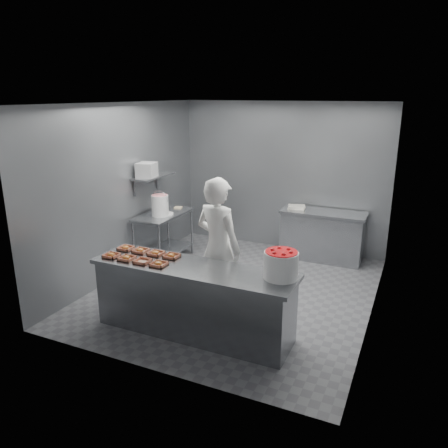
% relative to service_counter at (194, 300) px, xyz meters
% --- Properties ---
extents(floor, '(4.50, 4.50, 0.00)m').
position_rel_service_counter_xyz_m(floor, '(0.00, 1.35, -0.45)').
color(floor, '#4C4C51').
rests_on(floor, ground).
extents(ceiling, '(4.50, 4.50, 0.00)m').
position_rel_service_counter_xyz_m(ceiling, '(0.00, 1.35, 2.35)').
color(ceiling, white).
rests_on(ceiling, wall_back).
extents(wall_back, '(4.00, 0.04, 2.80)m').
position_rel_service_counter_xyz_m(wall_back, '(0.00, 3.60, 0.95)').
color(wall_back, slate).
rests_on(wall_back, ground).
extents(wall_left, '(0.04, 4.50, 2.80)m').
position_rel_service_counter_xyz_m(wall_left, '(-2.00, 1.35, 0.95)').
color(wall_left, slate).
rests_on(wall_left, ground).
extents(wall_right, '(0.04, 4.50, 2.80)m').
position_rel_service_counter_xyz_m(wall_right, '(2.00, 1.35, 0.95)').
color(wall_right, slate).
rests_on(wall_right, ground).
extents(service_counter, '(2.60, 0.70, 0.90)m').
position_rel_service_counter_xyz_m(service_counter, '(0.00, 0.00, 0.00)').
color(service_counter, slate).
rests_on(service_counter, ground).
extents(prep_table, '(0.60, 1.20, 0.90)m').
position_rel_service_counter_xyz_m(prep_table, '(-1.65, 1.95, 0.14)').
color(prep_table, slate).
rests_on(prep_table, ground).
extents(back_counter, '(1.50, 0.60, 0.90)m').
position_rel_service_counter_xyz_m(back_counter, '(0.90, 3.25, -0.00)').
color(back_counter, slate).
rests_on(back_counter, ground).
extents(wall_shelf, '(0.35, 0.90, 0.03)m').
position_rel_service_counter_xyz_m(wall_shelf, '(-1.82, 1.95, 1.10)').
color(wall_shelf, slate).
rests_on(wall_shelf, wall_left).
extents(tray_0, '(0.19, 0.18, 0.06)m').
position_rel_service_counter_xyz_m(tray_0, '(-1.11, -0.15, 0.47)').
color(tray_0, tan).
rests_on(tray_0, service_counter).
extents(tray_1, '(0.19, 0.18, 0.06)m').
position_rel_service_counter_xyz_m(tray_1, '(-0.87, -0.15, 0.47)').
color(tray_1, tan).
rests_on(tray_1, service_counter).
extents(tray_2, '(0.19, 0.18, 0.04)m').
position_rel_service_counter_xyz_m(tray_2, '(-0.63, -0.15, 0.47)').
color(tray_2, tan).
rests_on(tray_2, service_counter).
extents(tray_3, '(0.19, 0.18, 0.06)m').
position_rel_service_counter_xyz_m(tray_3, '(-0.39, -0.15, 0.47)').
color(tray_3, tan).
rests_on(tray_3, service_counter).
extents(tray_4, '(0.19, 0.18, 0.06)m').
position_rel_service_counter_xyz_m(tray_4, '(-1.11, 0.15, 0.47)').
color(tray_4, tan).
rests_on(tray_4, service_counter).
extents(tray_5, '(0.19, 0.18, 0.06)m').
position_rel_service_counter_xyz_m(tray_5, '(-0.87, 0.15, 0.47)').
color(tray_5, tan).
rests_on(tray_5, service_counter).
extents(tray_6, '(0.19, 0.18, 0.06)m').
position_rel_service_counter_xyz_m(tray_6, '(-0.63, 0.15, 0.47)').
color(tray_6, tan).
rests_on(tray_6, service_counter).
extents(tray_7, '(0.19, 0.18, 0.06)m').
position_rel_service_counter_xyz_m(tray_7, '(-0.39, 0.15, 0.47)').
color(tray_7, tan).
rests_on(tray_7, service_counter).
extents(worker, '(0.79, 0.62, 1.91)m').
position_rel_service_counter_xyz_m(worker, '(0.06, 0.60, 0.50)').
color(worker, white).
rests_on(worker, ground).
extents(strawberry_tub, '(0.39, 0.39, 0.32)m').
position_rel_service_counter_xyz_m(strawberry_tub, '(1.08, 0.11, 0.62)').
color(strawberry_tub, white).
rests_on(strawberry_tub, service_counter).
extents(glaze_bucket, '(0.30, 0.29, 0.44)m').
position_rel_service_counter_xyz_m(glaze_bucket, '(-1.61, 1.79, 0.64)').
color(glaze_bucket, white).
rests_on(glaze_bucket, prep_table).
extents(bucket_lid, '(0.34, 0.34, 0.02)m').
position_rel_service_counter_xyz_m(bucket_lid, '(-1.59, 1.90, 0.46)').
color(bucket_lid, white).
rests_on(bucket_lid, prep_table).
extents(rag, '(0.16, 0.15, 0.02)m').
position_rel_service_counter_xyz_m(rag, '(-1.60, 2.39, 0.46)').
color(rag, '#CCB28C').
rests_on(rag, prep_table).
extents(appliance, '(0.35, 0.38, 0.25)m').
position_rel_service_counter_xyz_m(appliance, '(-1.82, 1.76, 1.23)').
color(appliance, gray).
rests_on(appliance, wall_shelf).
extents(paper_stack, '(0.33, 0.26, 0.06)m').
position_rel_service_counter_xyz_m(paper_stack, '(0.40, 3.25, 0.48)').
color(paper_stack, silver).
rests_on(paper_stack, back_counter).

